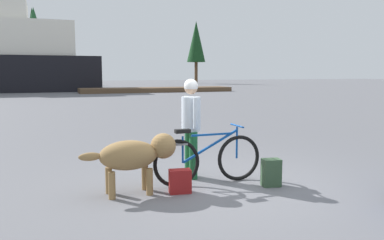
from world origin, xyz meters
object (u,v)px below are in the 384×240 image
Objects in this scene: bicycle at (208,159)px; handbag_pannier at (180,181)px; backpack at (271,173)px; dog at (135,155)px; person_cyclist at (191,119)px.

bicycle reaches higher than handbag_pannier.
backpack is 1.47m from handbag_pannier.
dog is 0.77m from handbag_pannier.
person_cyclist is (-0.12, 0.45, 0.60)m from bicycle.
bicycle is 0.69m from handbag_pannier.
handbag_pannier is (-1.45, 0.17, -0.04)m from backpack.
handbag_pannier is at bearing -152.45° from bicycle.
person_cyclist is at bearing 137.33° from backpack.
bicycle is 1.10× the size of person_cyclist.
person_cyclist reaches higher than dog.
bicycle is at bearing -75.27° from person_cyclist.
dog is at bearing -175.54° from bicycle.
dog is (-1.19, -0.09, 0.18)m from bicycle.
handbag_pannier is (-0.57, -0.30, -0.23)m from bicycle.
dog is 2.14m from backpack.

